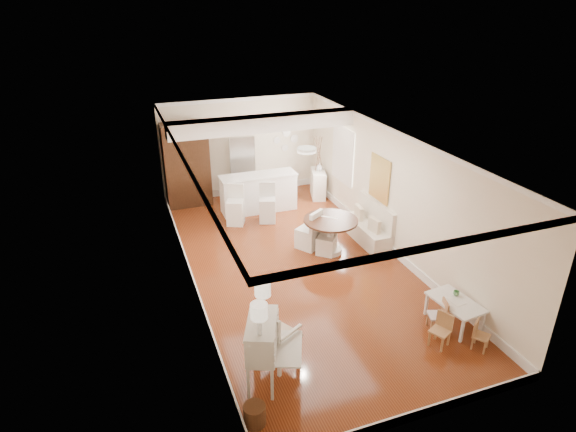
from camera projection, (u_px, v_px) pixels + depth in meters
room at (293, 175)px, 9.94m from camera, size 9.00×9.04×2.82m
secretary_bureau at (262, 352)px, 7.14m from camera, size 1.12×1.13×1.09m
gustavian_armchair at (278, 335)px, 7.53m from camera, size 0.82×0.82×1.04m
wicker_basket at (255, 415)px, 6.56m from camera, size 0.40×0.40×0.31m
kids_table at (454, 313)px, 8.52m from camera, size 0.69×1.03×0.48m
kids_chair_a at (440, 331)px, 7.97m from camera, size 0.39×0.39×0.61m
kids_chair_b at (437, 315)px, 8.37m from camera, size 0.36×0.36×0.59m
kids_chair_c at (481, 336)px, 7.91m from camera, size 0.35×0.35×0.52m
banquette at (367, 222)px, 11.33m from camera, size 0.52×1.60×0.98m
dining_table at (330, 236)px, 10.85m from camera, size 1.55×1.55×0.83m
slip_chair_near at (327, 237)px, 10.80m from camera, size 0.56×0.57×0.83m
slip_chair_far at (309, 229)px, 11.03m from camera, size 0.64×0.65×0.96m
breakfast_counter at (259, 193)px, 12.94m from camera, size 2.05×0.65×1.03m
bar_stool_left at (235, 205)px, 12.17m from camera, size 0.54×0.54×1.03m
bar_stool_right at (267, 203)px, 12.31m from camera, size 0.52×0.52×1.02m
pantry_cabinet at (187, 165)px, 13.07m from camera, size 1.20×0.60×2.30m
fridge at (254, 166)px, 13.74m from camera, size 0.75×0.65×1.80m
sideboard at (318, 184)px, 13.89m from camera, size 0.59×0.90×0.79m
pencil_cup at (456, 293)px, 8.57m from camera, size 0.12×0.12×0.09m
branch_vase at (319, 167)px, 13.72m from camera, size 0.25×0.25×0.21m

